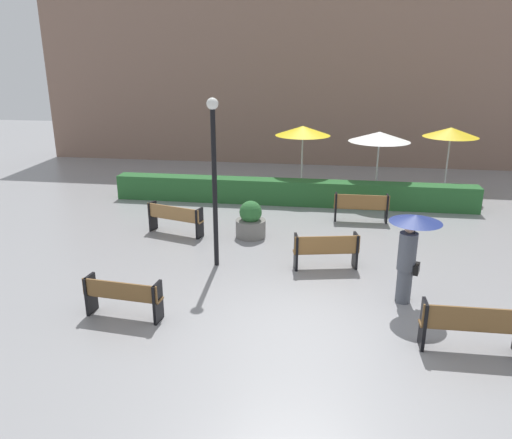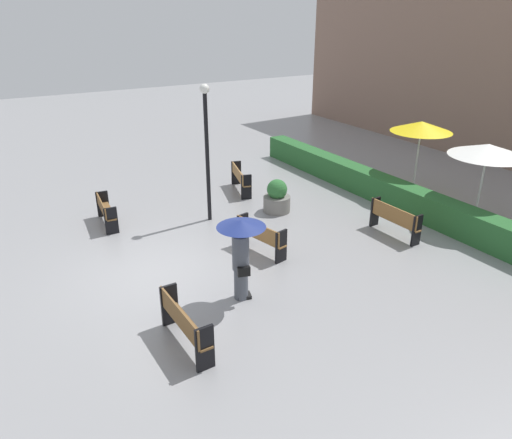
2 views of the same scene
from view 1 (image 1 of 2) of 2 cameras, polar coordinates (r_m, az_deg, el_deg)
The scene contains 14 objects.
ground_plane at distance 9.97m, azimuth 5.16°, elevation -12.01°, with size 60.00×60.00×0.00m, color gray.
bench_back_row at distance 16.00m, azimuth 12.13°, elevation 1.59°, with size 1.73×0.36×0.91m.
bench_mid_center at distance 12.28m, azimuth 8.16°, elevation -3.43°, with size 1.65×0.70×0.89m.
bench_near_left at distance 10.30m, azimuth -15.25°, elevation -8.51°, with size 1.63×0.52×0.83m.
bench_far_left at distance 14.73m, azimuth -9.42°, elevation 0.28°, with size 1.79×0.84×0.89m.
bench_near_right at distance 9.63m, azimuth 23.84°, elevation -11.10°, with size 1.78×0.39×0.93m.
pedestrian_with_umbrella at distance 10.69m, azimuth 17.52°, elevation -2.73°, with size 1.07×1.07×1.99m.
planter_pot at distance 14.33m, azimuth -0.63°, elevation -0.25°, with size 0.88×0.88×1.09m.
lamp_post at distance 11.83m, azimuth -4.89°, elevation 6.06°, with size 0.28×0.28×4.16m.
patio_umbrella_yellow at distance 18.66m, azimuth 5.46°, elevation 10.22°, with size 2.06×2.06×2.61m.
patio_umbrella_white at distance 18.40m, azimuth 14.15°, elevation 9.31°, with size 2.21×2.21×2.51m.
patio_umbrella_yellow_far at distance 19.82m, azimuth 21.70°, elevation 9.39°, with size 2.01×2.01×2.58m.
hedge_strip at distance 17.67m, azimuth 4.08°, elevation 3.20°, with size 12.86×0.70×0.88m, color #28602D.
building_facade at distance 24.62m, azimuth 8.00°, elevation 16.72°, with size 28.00×1.20×8.85m, color #846656.
Camera 1 is at (0.42, -8.61, 5.02)m, focal length 34.43 mm.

